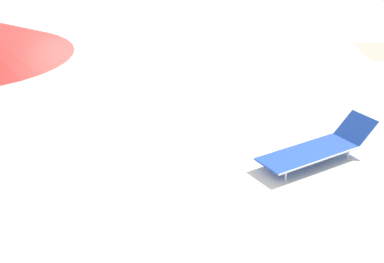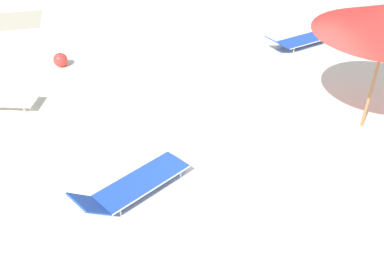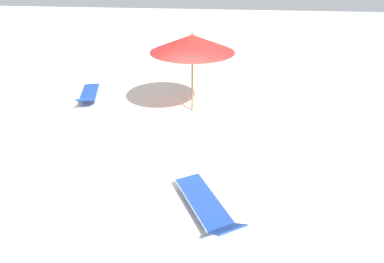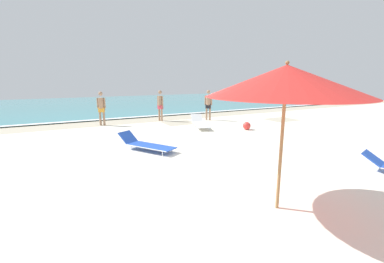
{
  "view_description": "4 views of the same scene",
  "coord_description": "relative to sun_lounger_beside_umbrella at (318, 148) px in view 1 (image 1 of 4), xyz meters",
  "views": [
    {
      "loc": [
        7.12,
        0.54,
        4.22
      ],
      "look_at": [
        0.66,
        0.67,
        1.14
      ],
      "focal_mm": 50.0,
      "sensor_mm": 36.0,
      "label": 1
    },
    {
      "loc": [
        -6.17,
        3.07,
        5.18
      ],
      "look_at": [
        -0.16,
        1.59,
        0.83
      ],
      "focal_mm": 40.0,
      "sensor_mm": 36.0,
      "label": 2
    },
    {
      "loc": [
        -0.9,
        7.47,
        4.62
      ],
      "look_at": [
        -0.03,
        0.62,
        0.75
      ],
      "focal_mm": 28.0,
      "sensor_mm": 36.0,
      "label": 3
    },
    {
      "loc": [
        -3.22,
        -5.51,
        2.42
      ],
      "look_at": [
        0.44,
        1.41,
        0.8
      ],
      "focal_mm": 24.0,
      "sensor_mm": 36.0,
      "label": 4
    }
  ],
  "objects": [
    {
      "name": "ground_plane",
      "position": [
        0.63,
        -2.76,
        -0.29
      ],
      "size": [
        60.0,
        60.0,
        0.16
      ],
      "color": "silver"
    },
    {
      "name": "sun_lounger_beside_umbrella",
      "position": [
        0.0,
        0.0,
        0.0
      ],
      "size": [
        1.62,
        2.16,
        0.55
      ],
      "rotation": [
        0.0,
        0.0,
        0.54
      ],
      "color": "blue",
      "rests_on": "ground_plane"
    }
  ]
}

